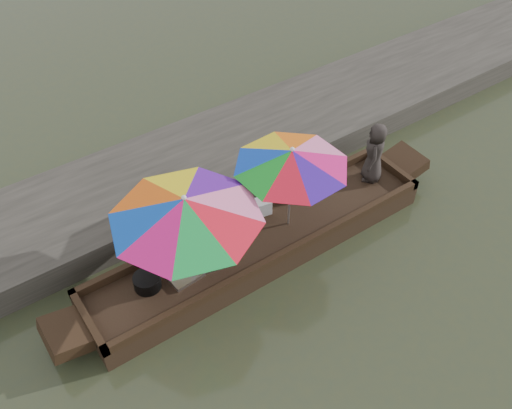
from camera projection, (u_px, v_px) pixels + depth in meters
water at (260, 252)px, 9.23m from camera, size 80.00×80.00×0.00m
dock at (190, 168)px, 10.36m from camera, size 22.00×2.20×0.50m
boat_hull at (260, 245)px, 9.11m from camera, size 5.81×1.20×0.35m
cooking_pot at (147, 282)px, 8.22m from camera, size 0.40×0.40×0.21m
tray_crayfish at (215, 260)px, 8.59m from camera, size 0.55×0.43×0.09m
tray_scallop at (186, 276)px, 8.40m from camera, size 0.52×0.38×0.06m
charcoal_grill at (204, 256)px, 8.59m from camera, size 0.37×0.37×0.17m
supply_bag at (262, 207)px, 9.31m from camera, size 0.32×0.27×0.26m
vendor at (375, 153)px, 9.63m from camera, size 0.65×0.65×1.13m
umbrella_bow at (189, 236)px, 7.95m from camera, size 2.37×2.37×1.55m
umbrella_stern at (290, 188)px, 8.68m from camera, size 2.24×2.24×1.55m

